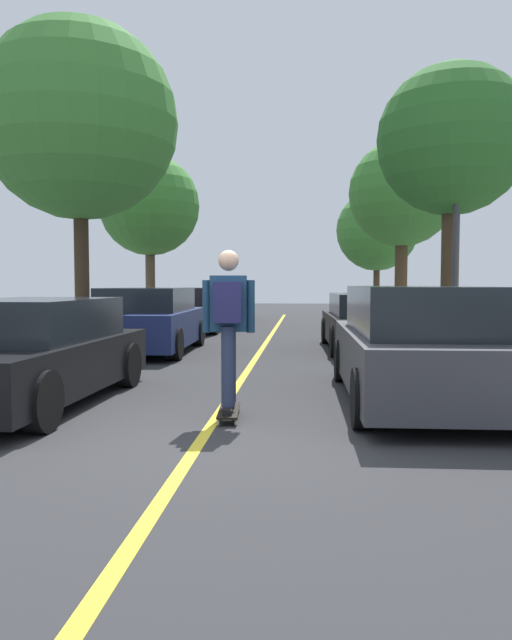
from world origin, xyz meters
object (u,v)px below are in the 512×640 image
parked_car_left_near (149,321)px  parked_car_left_far (198,309)px  parked_car_right_nearest (419,345)px  parked_car_left_farthest (222,304)px  street_tree_left_near (150,206)px  skateboarder (228,319)px  street_tree_right_far (377,230)px  skateboard (229,411)px  street_tree_right_near (402,194)px  street_tree_right_nearest (452,142)px  fire_hydrant (483,345)px  parked_car_right_near (369,322)px  street_tree_left_nearest (79,121)px  streetlamp (456,214)px  parked_car_left_nearest (30,353)px

parked_car_left_near → parked_car_left_far: 6.21m
parked_car_left_near → parked_car_right_nearest: (4.86, -5.32, 0.03)m
parked_car_left_farthest → street_tree_left_near: 6.11m
street_tree_left_near → skateboarder: size_ratio=3.18×
parked_car_left_far → street_tree_left_near: street_tree_left_near is taller
parked_car_left_near → street_tree_right_far: 16.82m
street_tree_left_near → skateboard: bearing=-72.2°
street_tree_right_near → parked_car_left_far: bearing=-165.3°
street_tree_left_near → street_tree_right_nearest: 10.51m
parked_car_right_nearest → street_tree_left_near: size_ratio=0.80×
street_tree_right_nearest → fire_hydrant: 5.54m
parked_car_right_near → skateboarder: 7.61m
parked_car_left_near → parked_car_left_far: bearing=90.0°
parked_car_left_near → parked_car_left_far: parked_car_left_near is taller
skateboard → skateboarder: skateboarder is taller
parked_car_right_near → street_tree_left_nearest: bearing=179.7°
street_tree_right_near → skateboard: (-4.06, -14.39, -4.40)m
streetlamp → skateboard: (-4.03, -6.71, -2.88)m
street_tree_left_near → parked_car_left_far: bearing=-28.1°
street_tree_left_nearest → skateboard: 9.90m
parked_car_left_farthest → skateboard: bearing=-82.0°
parked_car_left_nearest → parked_car_right_near: parked_car_left_nearest is taller
parked_car_left_nearest → streetlamp: (6.60, 6.07, 2.33)m
parked_car_left_farthest → skateboarder: skateboarder is taller
fire_hydrant → skateboarder: bearing=-135.5°
fire_hydrant → street_tree_left_near: bearing=129.3°
street_tree_right_far → skateboard: size_ratio=6.56×
street_tree_right_far → fire_hydrant: (-0.28, -17.89, -3.41)m
parked_car_left_nearest → fire_hydrant: bearing=25.5°
parked_car_right_near → street_tree_right_nearest: size_ratio=0.70×
parked_car_left_farthest → street_tree_left_nearest: (-1.78, -11.09, 4.57)m
parked_car_right_near → street_tree_right_far: street_tree_right_far is taller
parked_car_left_near → street_tree_right_far: (6.64, 15.12, 3.20)m
parked_car_left_near → skateboard: size_ratio=5.00×
street_tree_left_nearest → street_tree_left_near: 6.45m
street_tree_left_near → fire_hydrant: (8.14, -9.93, -3.60)m
parked_car_left_nearest → parked_car_left_farthest: bearing=90.0°
parked_car_left_far → street_tree_left_nearest: street_tree_left_nearest is taller
skateboarder → fire_hydrant: bearing=44.5°
street_tree_left_near → skateboard: street_tree_left_near is taller
street_tree_right_far → skateboard: (-4.06, -21.57, -3.81)m
parked_car_right_nearest → street_tree_right_near: bearing=82.4°
street_tree_right_nearest → skateboarder: street_tree_right_nearest is taller
parked_car_left_farthest → streetlamp: streetlamp is taller
street_tree_right_nearest → fire_hydrant: size_ratio=8.83×
parked_car_left_far → streetlamp: 9.17m
street_tree_right_near → parked_car_left_nearest: bearing=-115.8°
parked_car_left_nearest → parked_car_right_nearest: bearing=5.7°
parked_car_left_farthest → parked_car_right_near: size_ratio=1.08×
parked_car_left_near → parked_car_left_farthest: 11.90m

